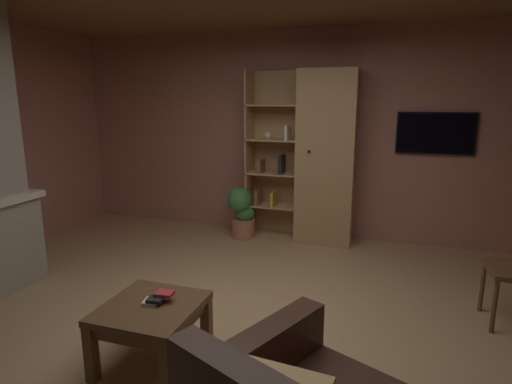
% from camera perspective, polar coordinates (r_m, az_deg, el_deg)
% --- Properties ---
extents(floor, '(6.58, 5.25, 0.02)m').
position_cam_1_polar(floor, '(3.47, -2.18, -18.77)').
color(floor, tan).
rests_on(floor, ground).
extents(wall_back, '(6.70, 0.06, 2.66)m').
position_cam_1_polar(wall_back, '(5.55, 7.37, 7.63)').
color(wall_back, '#AD7060').
rests_on(wall_back, ground).
extents(window_pane_back, '(0.71, 0.01, 0.77)m').
position_cam_1_polar(window_pane_back, '(5.58, 4.21, 8.15)').
color(window_pane_back, white).
extents(bookshelf_cabinet, '(1.36, 0.41, 2.15)m').
position_cam_1_polar(bookshelf_cabinet, '(5.28, 8.54, 4.44)').
color(bookshelf_cabinet, tan).
rests_on(bookshelf_cabinet, ground).
extents(coffee_table, '(0.63, 0.65, 0.44)m').
position_cam_1_polar(coffee_table, '(3.04, -14.03, -16.12)').
color(coffee_table, brown).
rests_on(coffee_table, ground).
extents(table_book_0, '(0.12, 0.12, 0.02)m').
position_cam_1_polar(table_book_0, '(3.02, -14.05, -14.25)').
color(table_book_0, beige).
rests_on(table_book_0, coffee_table).
extents(table_book_1, '(0.11, 0.10, 0.02)m').
position_cam_1_polar(table_book_1, '(2.99, -13.57, -14.04)').
color(table_book_1, black).
rests_on(table_book_1, coffee_table).
extents(table_book_2, '(0.13, 0.11, 0.02)m').
position_cam_1_polar(table_book_2, '(3.00, -12.34, -13.33)').
color(table_book_2, '#B22D2D').
rests_on(table_book_2, coffee_table).
extents(potted_floor_plant, '(0.36, 0.36, 0.68)m').
position_cam_1_polar(potted_floor_plant, '(5.50, -1.92, -2.67)').
color(potted_floor_plant, '#B77051').
rests_on(potted_floor_plant, ground).
extents(wall_mounted_tv, '(0.88, 0.06, 0.49)m').
position_cam_1_polar(wall_mounted_tv, '(5.40, 23.20, 7.36)').
color(wall_mounted_tv, black).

